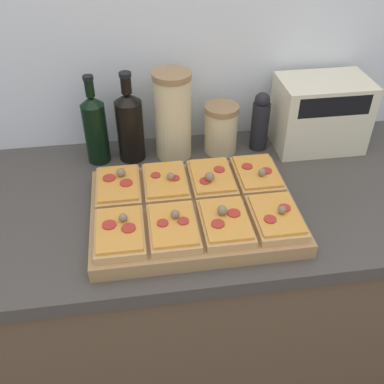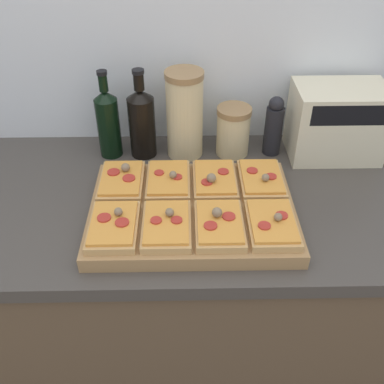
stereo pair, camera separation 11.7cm
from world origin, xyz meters
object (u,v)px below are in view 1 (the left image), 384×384
at_px(wine_bottle, 130,125).
at_px(pepper_mill, 260,122).
at_px(grain_jar_short, 221,129).
at_px(toaster_oven, 320,114).
at_px(cutting_board, 194,211).
at_px(grain_jar_tall, 173,115).
at_px(olive_oil_bottle, 95,128).

distance_m(wine_bottle, pepper_mill, 0.40).
distance_m(grain_jar_short, toaster_oven, 0.31).
xyz_separation_m(pepper_mill, toaster_oven, (0.19, -0.01, 0.02)).
bearing_deg(cutting_board, toaster_oven, 34.19).
height_order(cutting_board, grain_jar_tall, grain_jar_tall).
bearing_deg(grain_jar_short, olive_oil_bottle, 180.00).
height_order(olive_oil_bottle, wine_bottle, wine_bottle).
height_order(olive_oil_bottle, grain_jar_short, olive_oil_bottle).
height_order(cutting_board, wine_bottle, wine_bottle).
bearing_deg(grain_jar_short, cutting_board, -113.02).
xyz_separation_m(wine_bottle, pepper_mill, (0.40, 0.00, -0.02)).
bearing_deg(toaster_oven, grain_jar_tall, 178.85).
relative_size(olive_oil_bottle, pepper_mill, 1.44).
distance_m(olive_oil_bottle, grain_jar_short, 0.38).
bearing_deg(toaster_oven, olive_oil_bottle, 179.24).
bearing_deg(olive_oil_bottle, grain_jar_tall, -0.00).
relative_size(cutting_board, grain_jar_tall, 1.94).
height_order(grain_jar_tall, toaster_oven, grain_jar_tall).
distance_m(cutting_board, wine_bottle, 0.36).
height_order(grain_jar_tall, grain_jar_short, grain_jar_tall).
bearing_deg(wine_bottle, cutting_board, -64.82).
relative_size(wine_bottle, toaster_oven, 0.94).
distance_m(wine_bottle, grain_jar_tall, 0.13).
relative_size(olive_oil_bottle, grain_jar_tall, 1.01).
bearing_deg(grain_jar_short, wine_bottle, 180.00).
relative_size(cutting_board, grain_jar_short, 3.37).
height_order(wine_bottle, grain_jar_short, wine_bottle).
height_order(cutting_board, toaster_oven, toaster_oven).
bearing_deg(grain_jar_short, grain_jar_tall, -180.00).
xyz_separation_m(grain_jar_tall, grain_jar_short, (0.15, 0.00, -0.06)).
xyz_separation_m(olive_oil_bottle, toaster_oven, (0.69, -0.01, -0.00)).
distance_m(cutting_board, olive_oil_bottle, 0.41).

